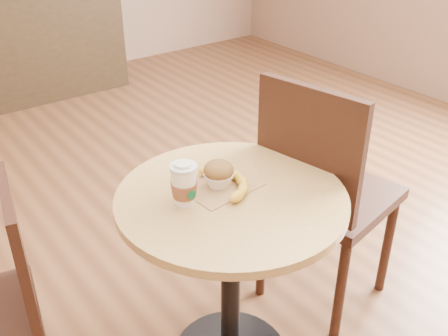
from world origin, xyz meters
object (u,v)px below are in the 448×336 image
(cafe_table, at_px, (231,245))
(banana, at_px, (228,180))
(muffin, at_px, (219,174))
(chair_right, at_px, (323,190))
(coffee_cup, at_px, (184,185))

(cafe_table, relative_size, banana, 2.98)
(muffin, bearing_deg, chair_right, -2.94)
(cafe_table, bearing_deg, banana, 62.90)
(cafe_table, distance_m, coffee_cup, 0.31)
(cafe_table, relative_size, chair_right, 0.73)
(coffee_cup, relative_size, banana, 0.57)
(chair_right, xyz_separation_m, muffin, (-0.48, 0.02, 0.23))
(cafe_table, distance_m, muffin, 0.26)
(cafe_table, height_order, coffee_cup, coffee_cup)
(banana, bearing_deg, chair_right, 9.35)
(muffin, bearing_deg, banana, -29.77)
(coffee_cup, relative_size, muffin, 1.41)
(cafe_table, xyz_separation_m, banana, (0.03, 0.05, 0.22))
(chair_right, distance_m, coffee_cup, 0.67)
(cafe_table, xyz_separation_m, coffee_cup, (-0.15, 0.05, 0.26))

